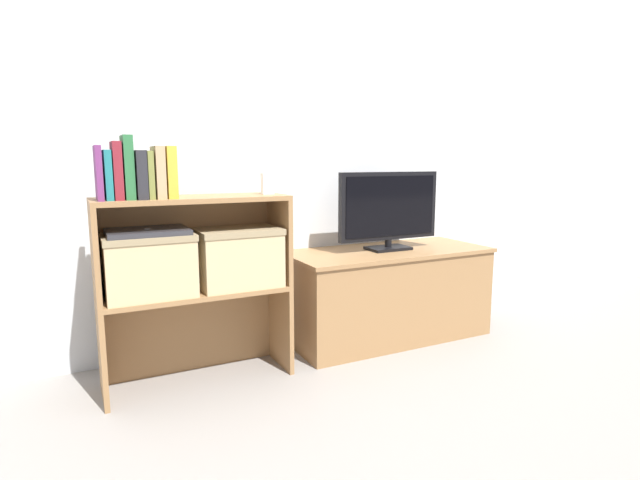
{
  "coord_description": "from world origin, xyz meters",
  "views": [
    {
      "loc": [
        -1.04,
        -1.91,
        0.94
      ],
      "look_at": [
        0.0,
        0.14,
        0.57
      ],
      "focal_mm": 28.0,
      "sensor_mm": 36.0,
      "label": 1
    }
  ],
  "objects_px": {
    "book_plum": "(98,173)",
    "book_maroon": "(117,171)",
    "book_forest": "(128,168)",
    "tv_stand": "(387,293)",
    "storage_basket_left": "(149,263)",
    "book_charcoal": "(140,175)",
    "storage_basket_right": "(238,255)",
    "laptop": "(147,232)",
    "book_mustard": "(169,172)",
    "book_olive": "(149,175)",
    "book_teal": "(108,175)",
    "baby_monitor": "(267,184)",
    "book_tan": "(158,172)",
    "tv": "(389,209)"
  },
  "relations": [
    {
      "from": "book_plum",
      "to": "book_maroon",
      "type": "distance_m",
      "value": 0.06
    },
    {
      "from": "book_maroon",
      "to": "book_forest",
      "type": "bearing_deg",
      "value": 0.0
    },
    {
      "from": "tv_stand",
      "to": "storage_basket_left",
      "type": "xyz_separation_m",
      "value": [
        -1.21,
        -0.1,
        0.3
      ]
    },
    {
      "from": "book_forest",
      "to": "book_charcoal",
      "type": "relative_size",
      "value": 1.3
    },
    {
      "from": "tv_stand",
      "to": "book_forest",
      "type": "height_order",
      "value": "book_forest"
    },
    {
      "from": "storage_basket_right",
      "to": "laptop",
      "type": "bearing_deg",
      "value": 180.0
    },
    {
      "from": "book_plum",
      "to": "book_mustard",
      "type": "bearing_deg",
      "value": 0.0
    },
    {
      "from": "book_charcoal",
      "to": "book_olive",
      "type": "xyz_separation_m",
      "value": [
        0.03,
        0.0,
        -0.0
      ]
    },
    {
      "from": "storage_basket_right",
      "to": "book_olive",
      "type": "bearing_deg",
      "value": -176.53
    },
    {
      "from": "storage_basket_left",
      "to": "storage_basket_right",
      "type": "xyz_separation_m",
      "value": [
        0.37,
        0.0,
        0.0
      ]
    },
    {
      "from": "storage_basket_right",
      "to": "laptop",
      "type": "distance_m",
      "value": 0.39
    },
    {
      "from": "tv_stand",
      "to": "book_maroon",
      "type": "xyz_separation_m",
      "value": [
        -1.31,
        -0.12,
        0.66
      ]
    },
    {
      "from": "book_forest",
      "to": "book_mustard",
      "type": "distance_m",
      "value": 0.15
    },
    {
      "from": "book_teal",
      "to": "baby_monitor",
      "type": "relative_size",
      "value": 1.52
    },
    {
      "from": "book_tan",
      "to": "book_olive",
      "type": "bearing_deg",
      "value": 180.0
    },
    {
      "from": "tv_stand",
      "to": "storage_basket_left",
      "type": "bearing_deg",
      "value": -175.26
    },
    {
      "from": "tv",
      "to": "storage_basket_left",
      "type": "height_order",
      "value": "tv"
    },
    {
      "from": "book_forest",
      "to": "laptop",
      "type": "distance_m",
      "value": 0.26
    },
    {
      "from": "book_teal",
      "to": "book_charcoal",
      "type": "xyz_separation_m",
      "value": [
        0.11,
        0.0,
        -0.0
      ]
    },
    {
      "from": "book_olive",
      "to": "storage_basket_right",
      "type": "relative_size",
      "value": 0.53
    },
    {
      "from": "tv_stand",
      "to": "book_charcoal",
      "type": "relative_size",
      "value": 5.88
    },
    {
      "from": "book_charcoal",
      "to": "book_tan",
      "type": "xyz_separation_m",
      "value": [
        0.07,
        0.0,
        0.01
      ]
    },
    {
      "from": "book_teal",
      "to": "storage_basket_right",
      "type": "distance_m",
      "value": 0.61
    },
    {
      "from": "book_olive",
      "to": "book_tan",
      "type": "xyz_separation_m",
      "value": [
        0.03,
        0.0,
        0.01
      ]
    },
    {
      "from": "laptop",
      "to": "book_teal",
      "type": "bearing_deg",
      "value": -170.79
    },
    {
      "from": "book_olive",
      "to": "baby_monitor",
      "type": "distance_m",
      "value": 0.5
    },
    {
      "from": "storage_basket_right",
      "to": "book_forest",
      "type": "bearing_deg",
      "value": -177.14
    },
    {
      "from": "tv",
      "to": "storage_basket_left",
      "type": "xyz_separation_m",
      "value": [
        -1.21,
        -0.1,
        -0.15
      ]
    },
    {
      "from": "book_teal",
      "to": "book_olive",
      "type": "height_order",
      "value": "book_teal"
    },
    {
      "from": "book_tan",
      "to": "book_mustard",
      "type": "height_order",
      "value": "same"
    },
    {
      "from": "tv",
      "to": "book_mustard",
      "type": "relative_size",
      "value": 2.9
    },
    {
      "from": "book_olive",
      "to": "storage_basket_left",
      "type": "bearing_deg",
      "value": 124.79
    },
    {
      "from": "book_plum",
      "to": "book_charcoal",
      "type": "distance_m",
      "value": 0.15
    },
    {
      "from": "book_teal",
      "to": "storage_basket_left",
      "type": "height_order",
      "value": "book_teal"
    },
    {
      "from": "book_charcoal",
      "to": "baby_monitor",
      "type": "distance_m",
      "value": 0.53
    },
    {
      "from": "book_maroon",
      "to": "laptop",
      "type": "bearing_deg",
      "value": 12.16
    },
    {
      "from": "tv",
      "to": "book_forest",
      "type": "relative_size",
      "value": 2.43
    },
    {
      "from": "book_maroon",
      "to": "book_mustard",
      "type": "relative_size",
      "value": 1.08
    },
    {
      "from": "storage_basket_left",
      "to": "storage_basket_right",
      "type": "relative_size",
      "value": 1.0
    },
    {
      "from": "book_tan",
      "to": "tv",
      "type": "bearing_deg",
      "value": 5.91
    },
    {
      "from": "book_forest",
      "to": "book_mustard",
      "type": "height_order",
      "value": "book_forest"
    },
    {
      "from": "book_olive",
      "to": "laptop",
      "type": "relative_size",
      "value": 0.59
    },
    {
      "from": "book_mustard",
      "to": "baby_monitor",
      "type": "bearing_deg",
      "value": 4.95
    },
    {
      "from": "book_charcoal",
      "to": "book_olive",
      "type": "distance_m",
      "value": 0.03
    },
    {
      "from": "book_forest",
      "to": "book_charcoal",
      "type": "bearing_deg",
      "value": 0.0
    },
    {
      "from": "tv_stand",
      "to": "book_charcoal",
      "type": "height_order",
      "value": "book_charcoal"
    },
    {
      "from": "laptop",
      "to": "book_plum",
      "type": "bearing_deg",
      "value": -172.53
    },
    {
      "from": "book_olive",
      "to": "storage_basket_left",
      "type": "xyz_separation_m",
      "value": [
        -0.01,
        0.02,
        -0.35
      ]
    },
    {
      "from": "baby_monitor",
      "to": "laptop",
      "type": "xyz_separation_m",
      "value": [
        -0.51,
        -0.02,
        -0.18
      ]
    },
    {
      "from": "book_charcoal",
      "to": "storage_basket_right",
      "type": "xyz_separation_m",
      "value": [
        0.39,
        0.02,
        -0.35
      ]
    }
  ]
}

